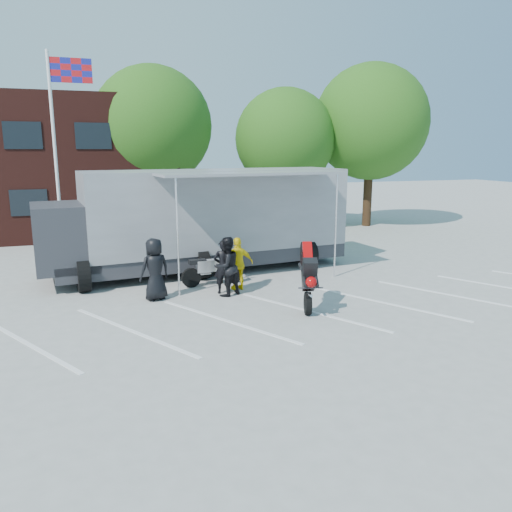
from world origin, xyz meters
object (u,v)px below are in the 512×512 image
tree_left (153,126)px  stunt_bike_rider (304,307)px  transporter_truck (206,270)px  spectator_leather_c (227,267)px  tree_mid (285,139)px  spectator_hivis (238,264)px  parked_motorcycle (213,285)px  tree_right (371,122)px  spectator_leather_b (223,267)px  spectator_leather_a (155,269)px  flagpole (61,132)px

tree_left → stunt_bike_rider: 15.76m
transporter_truck → spectator_leather_c: transporter_truck is taller
tree_mid → spectator_hivis: 13.40m
parked_motorcycle → stunt_bike_rider: bearing=-152.3°
tree_right → spectator_leather_b: (-11.59, -10.98, -5.03)m
tree_mid → spectator_hivis: bearing=-118.3°
tree_right → parked_motorcycle: 16.44m
tree_right → spectator_hivis: tree_right is taller
tree_right → spectator_leather_b: bearing=-136.6°
tree_left → spectator_hivis: tree_left is taller
spectator_hivis → spectator_leather_b: bearing=21.1°
tree_right → spectator_leather_a: 18.25m
tree_mid → parked_motorcycle: (-6.69, -10.46, -4.94)m
tree_left → spectator_leather_a: bearing=-97.7°
flagpole → spectator_hivis: bearing=-50.2°
stunt_bike_rider → spectator_leather_b: (-1.81, 2.10, 0.84)m
stunt_bike_rider → spectator_hivis: 2.79m
tree_right → spectator_leather_a: (-13.69, -11.01, -4.95)m
spectator_leather_b → spectator_hivis: bearing=-150.3°
spectator_leather_b → spectator_leather_c: 0.29m
tree_right → spectator_leather_b: tree_right is taller
transporter_truck → tree_left: bearing=87.4°
tree_mid → spectator_leather_c: 14.06m
spectator_leather_c → tree_right: bearing=-160.7°
spectator_hivis → tree_right: bearing=-138.5°
transporter_truck → spectator_leather_a: bearing=-131.7°
flagpole → stunt_bike_rider: flagpole is taller
parked_motorcycle → spectator_leather_c: size_ratio=1.17×
flagpole → parked_motorcycle: bearing=-50.2°
spectator_leather_a → spectator_hivis: size_ratio=1.10×
spectator_leather_b → tree_right: bearing=-130.7°
tree_right → spectator_hivis: size_ratio=5.41×
transporter_truck → stunt_bike_rider: (1.67, -5.18, 0.00)m
flagpole → tree_right: 16.88m
flagpole → parked_motorcycle: size_ratio=3.76×
parked_motorcycle → stunt_bike_rider: size_ratio=1.02×
spectator_leather_b → stunt_bike_rider: bearing=136.6°
transporter_truck → spectator_leather_b: (-0.14, -3.08, 0.84)m
stunt_bike_rider → spectator_leather_b: spectator_leather_b is taller
spectator_leather_b → flagpole: bearing=-48.4°
transporter_truck → parked_motorcycle: transporter_truck is taller
spectator_leather_a → spectator_leather_b: 2.10m
spectator_leather_a → spectator_leather_c: bearing=154.5°
spectator_leather_b → spectator_hivis: (0.54, 0.24, -0.00)m
tree_left → transporter_truck: (0.55, -9.40, -5.57)m
tree_right → transporter_truck: (-11.45, -7.90, -5.88)m
tree_mid → parked_motorcycle: size_ratio=3.61×
parked_motorcycle → spectator_leather_a: 2.44m
transporter_truck → spectator_hivis: transporter_truck is taller
transporter_truck → parked_motorcycle: (-0.24, -2.06, 0.00)m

